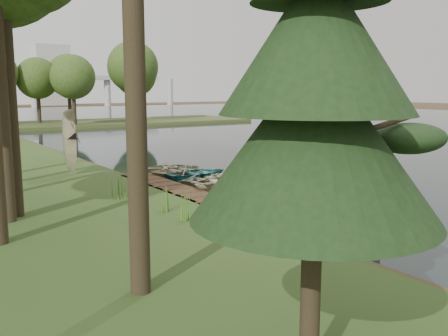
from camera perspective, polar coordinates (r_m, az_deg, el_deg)
ground at (r=21.89m, az=2.16°, el=-3.98°), size 300.00×300.00×0.00m
water at (r=56.78m, az=14.83°, el=3.78°), size 130.00×200.00×0.05m
boardwalk at (r=20.98m, az=-1.37°, el=-4.14°), size 1.60×16.00×0.30m
peninsula at (r=70.45m, az=-16.99°, el=4.82°), size 50.00×14.00×0.45m
far_trees at (r=69.41m, az=-19.90°, el=9.74°), size 45.60×5.60×8.80m
bridge at (r=139.46m, az=-24.05°, el=9.15°), size 95.90×4.00×8.60m
building_a at (r=162.93m, az=-19.15°, el=9.98°), size 10.00×8.00×18.00m
rowboat_0 at (r=18.56m, az=15.25°, el=-5.49°), size 3.55×2.83×0.66m
rowboat_1 at (r=19.27m, az=11.57°, el=-4.77°), size 3.60×2.81×0.68m
rowboat_2 at (r=20.19m, az=9.28°, el=-4.10°), size 3.69×3.03×0.67m
rowboat_3 at (r=21.59m, az=6.49°, el=-3.21°), size 3.55×2.90×0.64m
rowboat_4 at (r=22.48m, az=3.97°, el=-2.54°), size 4.40×3.86×0.76m
rowboat_5 at (r=23.82m, az=1.11°, el=-1.86°), size 4.28×3.60×0.76m
rowboat_6 at (r=25.20m, az=-0.12°, el=-1.29°), size 3.90×3.10×0.73m
rowboat_7 at (r=26.11m, az=-2.08°, el=-1.05°), size 3.55×3.05×0.62m
rowboat_8 at (r=27.37m, az=-3.10°, el=-0.46°), size 3.61×2.60×0.74m
rowboat_9 at (r=28.48m, az=-5.04°, el=-0.13°), size 4.10×3.46×0.72m
rowboat_10 at (r=29.83m, az=-6.33°, el=0.18°), size 3.50×2.89×0.63m
stored_rowboat at (r=28.50m, az=-16.86°, el=0.04°), size 3.79×2.89×0.73m
pine_tree at (r=7.56m, az=10.53°, el=9.34°), size 3.80×3.80×7.75m
reeds_0 at (r=19.12m, az=-6.71°, el=-3.53°), size 0.60×0.60×0.98m
reeds_1 at (r=17.76m, az=-4.67°, el=-4.27°), size 0.60×0.60×1.10m
reeds_2 at (r=21.49m, az=-11.94°, el=-2.21°), size 0.60×0.60×1.02m
reeds_3 at (r=24.47m, az=-9.97°, el=-0.94°), size 0.60×0.60×0.90m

